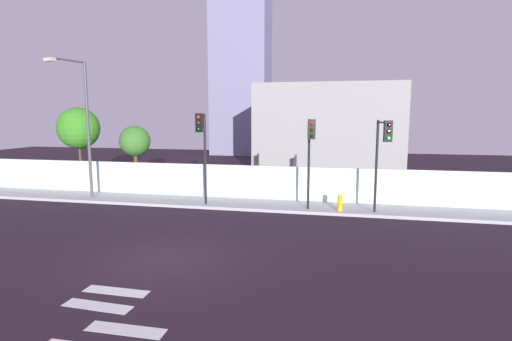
{
  "coord_description": "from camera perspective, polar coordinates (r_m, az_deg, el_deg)",
  "views": [
    {
      "loc": [
        5.5,
        -11.46,
        4.66
      ],
      "look_at": [
        1.67,
        6.5,
        2.11
      ],
      "focal_mm": 27.87,
      "sensor_mm": 36.0,
      "label": 1
    }
  ],
  "objects": [
    {
      "name": "perimeter_wall",
      "position": [
        21.96,
        -2.63,
        -1.56
      ],
      "size": [
        36.0,
        0.18,
        1.8
      ],
      "primitive_type": "cube",
      "color": "silver",
      "rests_on": "sidewalk"
    },
    {
      "name": "ground_plane",
      "position": [
        13.54,
        -13.06,
        -12.45
      ],
      "size": [
        80.0,
        80.0,
        0.0
      ],
      "primitive_type": "plane",
      "color": "black"
    },
    {
      "name": "low_building_distant",
      "position": [
        34.98,
        10.33,
        6.12
      ],
      "size": [
        12.25,
        6.0,
        7.29
      ],
      "primitive_type": "cube",
      "color": "#969696",
      "rests_on": "ground"
    },
    {
      "name": "sidewalk",
      "position": [
        20.92,
        -3.51,
        -4.77
      ],
      "size": [
        36.0,
        2.4,
        0.15
      ],
      "primitive_type": "cube",
      "color": "#ADADAD",
      "rests_on": "ground"
    },
    {
      "name": "street_lamp_curbside",
      "position": [
        23.22,
        -23.58,
        6.84
      ],
      "size": [
        0.87,
        2.27,
        7.34
      ],
      "color": "#4C4C51",
      "rests_on": "sidewalk"
    },
    {
      "name": "traffic_light_center",
      "position": [
        19.7,
        -7.77,
        4.48
      ],
      "size": [
        0.35,
        1.19,
        4.61
      ],
      "color": "black",
      "rests_on": "sidewalk"
    },
    {
      "name": "crosswalk_marking",
      "position": [
        10.09,
        -21.3,
        -20.17
      ],
      "size": [
        3.08,
        3.89,
        0.01
      ],
      "color": "silver",
      "rests_on": "ground"
    },
    {
      "name": "traffic_light_left",
      "position": [
        18.6,
        7.8,
        3.71
      ],
      "size": [
        0.41,
        1.15,
        4.34
      ],
      "color": "black",
      "rests_on": "sidewalk"
    },
    {
      "name": "traffic_light_right",
      "position": [
        18.32,
        17.72,
        3.35
      ],
      "size": [
        0.53,
        1.72,
        4.3
      ],
      "color": "black",
      "rests_on": "sidewalk"
    },
    {
      "name": "roadside_tree_midleft",
      "position": [
        25.36,
        -16.99,
        3.99
      ],
      "size": [
        1.86,
        1.86,
        4.05
      ],
      "color": "brown",
      "rests_on": "ground"
    },
    {
      "name": "fire_hydrant",
      "position": [
        19.35,
        11.97,
        -4.42
      ],
      "size": [
        0.44,
        0.26,
        0.82
      ],
      "color": "gold",
      "rests_on": "sidewalk"
    },
    {
      "name": "roadside_tree_leftmost",
      "position": [
        27.39,
        -24.13,
        5.55
      ],
      "size": [
        2.59,
        2.59,
        5.17
      ],
      "color": "brown",
      "rests_on": "ground"
    },
    {
      "name": "tower_on_skyline",
      "position": [
        49.38,
        -2.18,
        19.28
      ],
      "size": [
        6.6,
        5.0,
        28.79
      ],
      "primitive_type": "cube",
      "color": "slate",
      "rests_on": "ground"
    }
  ]
}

